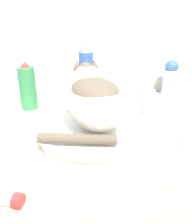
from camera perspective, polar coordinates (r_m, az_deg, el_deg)
wall_back at (r=1.07m, az=-8.73°, el=20.81°), size 8.00×0.05×2.40m
vanity_counter at (r=1.08m, az=-3.73°, el=-25.28°), size 1.08×0.61×0.87m
sink_basin at (r=0.76m, az=-0.23°, el=-4.53°), size 0.37×0.37×0.05m
cat at (r=0.72m, az=-0.63°, el=3.40°), size 0.27×0.30×0.19m
faucet at (r=0.86m, az=11.79°, el=1.94°), size 0.13×0.07×0.15m
spray_bottle_trigger at (r=1.00m, az=-16.13°, el=5.72°), size 0.07×0.07×0.19m
shampoo_bottle_tall at (r=1.01m, az=-2.36°, el=8.58°), size 0.06×0.06×0.25m
lotion_bottle_white at (r=1.16m, az=17.45°, el=7.72°), size 0.07×0.07×0.17m
soap_bar at (r=0.77m, az=21.78°, el=-7.03°), size 0.07×0.04×0.02m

